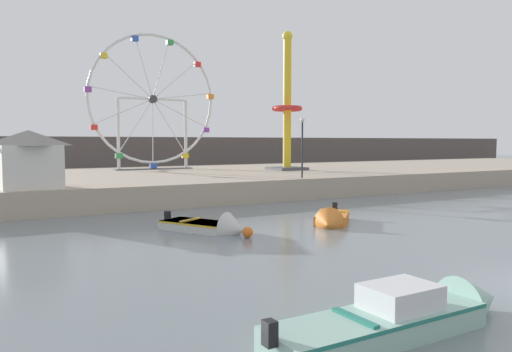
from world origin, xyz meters
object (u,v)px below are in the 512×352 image
at_px(ferris_wheel_white_frame, 153,102).
at_px(drop_tower_yellow_tower, 287,112).
at_px(promenade_lamp_near, 302,139).
at_px(mooring_buoy_orange, 247,232).
at_px(motorboat_orange_hull, 331,219).
at_px(motorboat_seafoam, 415,313).
at_px(carnival_booth_white_ticket, 29,158).
at_px(motorboat_pale_grey, 213,227).

xyz_separation_m(ferris_wheel_white_frame, drop_tower_yellow_tower, (9.83, -6.63, -1.01)).
xyz_separation_m(promenade_lamp_near, mooring_buoy_orange, (-10.07, -10.59, -3.82)).
distance_m(drop_tower_yellow_tower, mooring_buoy_orange, 24.88).
relative_size(drop_tower_yellow_tower, promenade_lamp_near, 2.93).
bearing_deg(motorboat_orange_hull, promenade_lamp_near, -164.41).
distance_m(motorboat_seafoam, ferris_wheel_white_frame, 37.37).
xyz_separation_m(carnival_booth_white_ticket, mooring_buoy_orange, (6.84, -11.27, -2.75)).
xyz_separation_m(drop_tower_yellow_tower, carnival_booth_white_ticket, (-21.36, -7.98, -3.40)).
distance_m(promenade_lamp_near, mooring_buoy_orange, 15.10).
bearing_deg(mooring_buoy_orange, ferris_wheel_white_frame, 79.74).
bearing_deg(ferris_wheel_white_frame, carnival_booth_white_ticket, -128.28).
relative_size(motorboat_seafoam, ferris_wheel_white_frame, 0.53).
distance_m(drop_tower_yellow_tower, promenade_lamp_near, 10.01).
distance_m(motorboat_seafoam, motorboat_pale_grey, 12.14).
xyz_separation_m(motorboat_orange_hull, motorboat_pale_grey, (-5.52, 1.00, -0.04)).
bearing_deg(drop_tower_yellow_tower, mooring_buoy_orange, -127.03).
bearing_deg(promenade_lamp_near, motorboat_seafoam, -119.46).
xyz_separation_m(ferris_wheel_white_frame, carnival_booth_white_ticket, (-11.53, -14.61, -4.41)).
relative_size(motorboat_orange_hull, mooring_buoy_orange, 8.04).
bearing_deg(motorboat_pale_grey, carnival_booth_white_ticket, -176.20).
distance_m(motorboat_seafoam, motorboat_orange_hull, 12.89).
relative_size(motorboat_seafoam, promenade_lamp_near, 1.54).
distance_m(motorboat_pale_grey, mooring_buoy_orange, 1.95).
height_order(ferris_wheel_white_frame, promenade_lamp_near, ferris_wheel_white_frame).
height_order(drop_tower_yellow_tower, promenade_lamp_near, drop_tower_yellow_tower).
bearing_deg(motorboat_orange_hull, motorboat_pale_grey, -56.50).
distance_m(carnival_booth_white_ticket, mooring_buoy_orange, 13.46).
height_order(motorboat_orange_hull, carnival_booth_white_ticket, carnival_booth_white_ticket).
bearing_deg(motorboat_pale_grey, motorboat_orange_hull, 50.38).
height_order(drop_tower_yellow_tower, mooring_buoy_orange, drop_tower_yellow_tower).
bearing_deg(promenade_lamp_near, motorboat_pale_grey, -140.79).
distance_m(ferris_wheel_white_frame, carnival_booth_white_ticket, 19.13).
xyz_separation_m(motorboat_seafoam, ferris_wheel_white_frame, (6.40, 36.14, 7.06)).
distance_m(motorboat_pale_grey, ferris_wheel_white_frame, 25.66).
xyz_separation_m(carnival_booth_white_ticket, promenade_lamp_near, (16.91, -0.67, 1.06)).
height_order(motorboat_pale_grey, drop_tower_yellow_tower, drop_tower_yellow_tower).
bearing_deg(motorboat_pale_grey, ferris_wheel_white_frame, 138.05).
xyz_separation_m(motorboat_seafoam, drop_tower_yellow_tower, (16.23, 29.51, 6.05)).
xyz_separation_m(motorboat_pale_grey, mooring_buoy_orange, (0.67, -1.83, 0.01)).
distance_m(motorboat_seafoam, promenade_lamp_near, 24.24).
bearing_deg(ferris_wheel_white_frame, mooring_buoy_orange, -100.26).
bearing_deg(carnival_booth_white_ticket, motorboat_pale_grey, -62.17).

